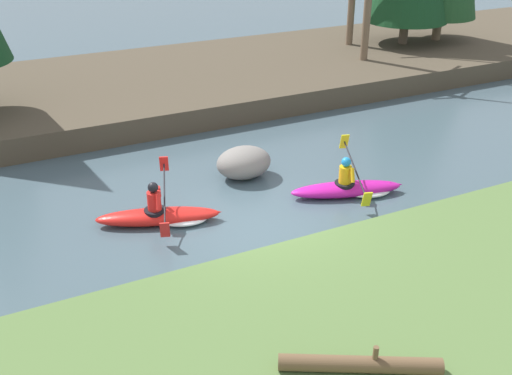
# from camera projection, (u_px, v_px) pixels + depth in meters

# --- Properties ---
(ground_plane) EXTENTS (90.00, 90.00, 0.00)m
(ground_plane) POSITION_uv_depth(u_px,v_px,m) (254.00, 229.00, 13.01)
(ground_plane) COLOR #425660
(riverbank_near) EXTENTS (44.00, 7.00, 0.58)m
(riverbank_near) POSITION_uv_depth(u_px,v_px,m) (403.00, 370.00, 8.84)
(riverbank_near) COLOR #56753D
(riverbank_near) RESTS_ON ground
(riverbank_far) EXTENTS (44.00, 8.02, 0.73)m
(riverbank_far) POSITION_uv_depth(u_px,v_px,m) (132.00, 89.00, 20.67)
(riverbank_far) COLOR #4C4233
(riverbank_far) RESTS_ON ground
(kayaker_lead) EXTENTS (2.76, 2.03, 1.20)m
(kayaker_lead) POSITION_uv_depth(u_px,v_px,m) (351.00, 188.00, 14.32)
(kayaker_lead) COLOR #C61999
(kayaker_lead) RESTS_ON ground
(kayaker_middle) EXTENTS (2.75, 2.01, 1.20)m
(kayaker_middle) POSITION_uv_depth(u_px,v_px,m) (163.00, 215.00, 13.14)
(kayaker_middle) COLOR red
(kayaker_middle) RESTS_ON ground
(boulder_midstream) EXTENTS (1.42, 1.11, 0.80)m
(boulder_midstream) POSITION_uv_depth(u_px,v_px,m) (244.00, 163.00, 15.12)
(boulder_midstream) COLOR gray
(boulder_midstream) RESTS_ON ground
(driftwood_log) EXTENTS (2.13, 1.29, 0.44)m
(driftwood_log) POSITION_uv_depth(u_px,v_px,m) (360.00, 364.00, 8.37)
(driftwood_log) COLOR brown
(driftwood_log) RESTS_ON riverbank_near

